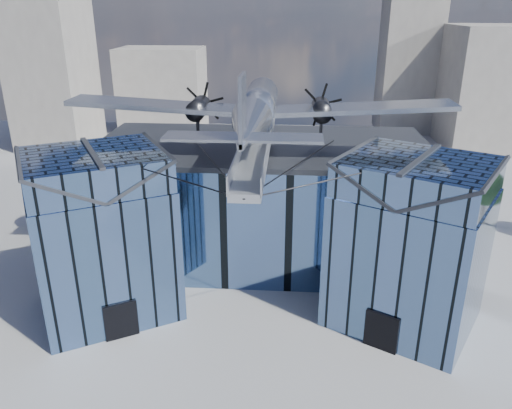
{
  "coord_description": "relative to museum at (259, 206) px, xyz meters",
  "views": [
    {
      "loc": [
        2.38,
        -31.49,
        20.65
      ],
      "look_at": [
        0.0,
        2.0,
        7.2
      ],
      "focal_mm": 35.0,
      "sensor_mm": 36.0,
      "label": 1
    }
  ],
  "objects": [
    {
      "name": "museum",
      "position": [
        0.0,
        0.0,
        0.0
      ],
      "size": [
        32.88,
        24.5,
        17.6
      ],
      "color": "#496694",
      "rests_on": "ground"
    },
    {
      "name": "bg_towers",
      "position": [
        1.45,
        44.67,
        4.47
      ],
      "size": [
        77.0,
        24.5,
        26.0
      ],
      "color": "gray",
      "rests_on": "ground"
    },
    {
      "name": "ground_plane",
      "position": [
        -0.0,
        -5.82,
        -5.54
      ],
      "size": [
        120.0,
        120.0,
        0.0
      ],
      "primitive_type": "plane",
      "color": "gray"
    },
    {
      "name": "tree_side_w",
      "position": [
        -21.41,
        6.12,
        -2.22
      ],
      "size": [
        3.54,
        3.54,
        4.9
      ],
      "rotation": [
        0.0,
        0.0,
        -0.14
      ],
      "color": "#322414",
      "rests_on": "ground"
    }
  ]
}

